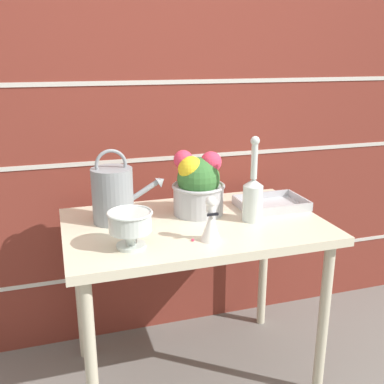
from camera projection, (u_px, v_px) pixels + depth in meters
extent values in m
plane|color=slate|center=(194.00, 372.00, 2.07)|extent=(12.00, 12.00, 0.00)
cube|color=maroon|center=(166.00, 120.00, 2.17)|extent=(3.60, 0.08, 2.20)
cube|color=beige|center=(170.00, 266.00, 2.35)|extent=(3.53, 0.00, 0.02)
cube|color=beige|center=(168.00, 158.00, 2.18)|extent=(3.53, 0.00, 0.02)
cube|color=beige|center=(167.00, 82.00, 2.08)|extent=(3.53, 0.00, 0.02)
cube|color=beige|center=(194.00, 226.00, 1.86)|extent=(1.06, 0.68, 0.04)
cylinder|color=beige|center=(91.00, 366.00, 1.58)|extent=(0.04, 0.04, 0.70)
cylinder|color=beige|center=(323.00, 321.00, 1.85)|extent=(0.04, 0.04, 0.70)
cylinder|color=beige|center=(80.00, 290.00, 2.09)|extent=(0.04, 0.04, 0.70)
cylinder|color=beige|center=(263.00, 263.00, 2.36)|extent=(0.04, 0.04, 0.70)
cylinder|color=gray|center=(113.00, 195.00, 1.83)|extent=(0.17, 0.17, 0.23)
cylinder|color=gray|center=(145.00, 190.00, 1.86)|extent=(0.14, 0.02, 0.09)
cone|color=gray|center=(161.00, 181.00, 1.87)|extent=(0.05, 0.05, 0.06)
torus|color=gray|center=(111.00, 165.00, 1.79)|extent=(0.13, 0.01, 0.13)
cylinder|color=silver|center=(131.00, 246.00, 1.61)|extent=(0.11, 0.11, 0.01)
cylinder|color=silver|center=(131.00, 237.00, 1.60)|extent=(0.04, 0.04, 0.05)
sphere|color=silver|center=(131.00, 237.00, 1.60)|extent=(0.04, 0.04, 0.04)
cylinder|color=silver|center=(130.00, 222.00, 1.58)|extent=(0.15, 0.15, 0.07)
torus|color=silver|center=(130.00, 213.00, 1.57)|extent=(0.16, 0.16, 0.01)
cylinder|color=#ADADB2|center=(198.00, 200.00, 1.94)|extent=(0.22, 0.22, 0.12)
torus|color=#ADADB2|center=(198.00, 186.00, 1.92)|extent=(0.23, 0.23, 0.01)
sphere|color=#387033|center=(198.00, 179.00, 1.91)|extent=(0.18, 0.18, 0.18)
sphere|color=yellow|center=(191.00, 169.00, 1.88)|extent=(0.11, 0.11, 0.11)
sphere|color=#E03856|center=(183.00, 160.00, 1.89)|extent=(0.08, 0.08, 0.08)
sphere|color=#E03856|center=(211.00, 162.00, 1.90)|extent=(0.09, 0.09, 0.09)
cylinder|color=silver|center=(253.00, 203.00, 1.85)|extent=(0.08, 0.08, 0.15)
cone|color=silver|center=(253.00, 182.00, 1.82)|extent=(0.08, 0.08, 0.03)
cylinder|color=silver|center=(254.00, 162.00, 1.80)|extent=(0.03, 0.03, 0.14)
sphere|color=silver|center=(255.00, 141.00, 1.77)|extent=(0.04, 0.04, 0.04)
cone|color=white|center=(212.00, 226.00, 1.66)|extent=(0.08, 0.08, 0.11)
cylinder|color=white|center=(212.00, 207.00, 1.63)|extent=(0.03, 0.03, 0.04)
sphere|color=white|center=(212.00, 202.00, 1.63)|extent=(0.04, 0.04, 0.04)
cube|color=black|center=(214.00, 214.00, 1.62)|extent=(0.04, 0.01, 0.01)
cube|color=#B7B7BC|center=(271.00, 206.00, 2.03)|extent=(0.29, 0.21, 0.01)
cube|color=#B7B7BC|center=(283.00, 210.00, 1.93)|extent=(0.29, 0.01, 0.04)
cube|color=#B7B7BC|center=(261.00, 196.00, 2.13)|extent=(0.29, 0.01, 0.04)
cube|color=#B7B7BC|center=(242.00, 206.00, 1.99)|extent=(0.01, 0.21, 0.04)
cube|color=#B7B7BC|center=(300.00, 200.00, 2.07)|extent=(0.01, 0.21, 0.04)
sphere|color=#E03856|center=(193.00, 240.00, 1.66)|extent=(0.01, 0.01, 0.01)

